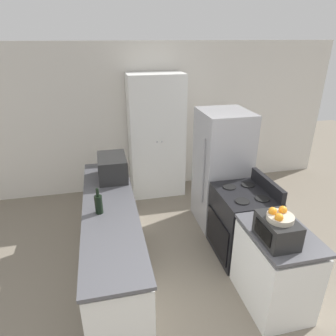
# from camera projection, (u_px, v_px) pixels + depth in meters

# --- Properties ---
(wall_back) EXTENTS (7.00, 0.06, 2.60)m
(wall_back) POSITION_uv_depth(u_px,v_px,m) (148.00, 119.00, 5.34)
(wall_back) COLOR silver
(wall_back) RESTS_ON ground_plane
(counter_left) EXTENTS (0.60, 2.59, 0.90)m
(counter_left) POSITION_uv_depth(u_px,v_px,m) (112.00, 240.00, 3.58)
(counter_left) COLOR silver
(counter_left) RESTS_ON ground_plane
(counter_right) EXTENTS (0.60, 0.83, 0.90)m
(counter_right) POSITION_uv_depth(u_px,v_px,m) (274.00, 269.00, 3.12)
(counter_right) COLOR silver
(counter_right) RESTS_ON ground_plane
(pantry_cabinet) EXTENTS (0.93, 0.55, 2.13)m
(pantry_cabinet) POSITION_uv_depth(u_px,v_px,m) (156.00, 137.00, 5.18)
(pantry_cabinet) COLOR white
(pantry_cabinet) RESTS_ON ground_plane
(stove) EXTENTS (0.66, 0.77, 1.06)m
(stove) POSITION_uv_depth(u_px,v_px,m) (242.00, 223.00, 3.85)
(stove) COLOR black
(stove) RESTS_ON ground_plane
(refrigerator) EXTENTS (0.69, 0.74, 1.74)m
(refrigerator) POSITION_uv_depth(u_px,v_px,m) (221.00, 170.00, 4.39)
(refrigerator) COLOR #A3A3A8
(refrigerator) RESTS_ON ground_plane
(microwave) EXTENTS (0.38, 0.53, 0.31)m
(microwave) POSITION_uv_depth(u_px,v_px,m) (112.00, 167.00, 4.00)
(microwave) COLOR black
(microwave) RESTS_ON counter_left
(wine_bottle) EXTENTS (0.08, 0.08, 0.30)m
(wine_bottle) POSITION_uv_depth(u_px,v_px,m) (99.00, 204.00, 3.22)
(wine_bottle) COLOR black
(wine_bottle) RESTS_ON counter_left
(toaster_oven) EXTENTS (0.29, 0.40, 0.24)m
(toaster_oven) POSITION_uv_depth(u_px,v_px,m) (277.00, 230.00, 2.76)
(toaster_oven) COLOR black
(toaster_oven) RESTS_ON counter_right
(fruit_bowl) EXTENTS (0.24, 0.24, 0.11)m
(fruit_bowl) POSITION_uv_depth(u_px,v_px,m) (280.00, 216.00, 2.69)
(fruit_bowl) COLOR #B2A893
(fruit_bowl) RESTS_ON toaster_oven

